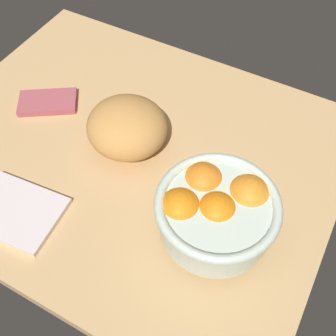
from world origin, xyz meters
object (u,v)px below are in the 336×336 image
object	(u,v)px
bread_loaf	(127,127)
napkin_spare	(16,212)
fruit_bowl	(215,210)
napkin_folded	(48,102)

from	to	relation	value
bread_loaf	napkin_spare	world-z (taller)	bread_loaf
bread_loaf	napkin_spare	bearing A→B (deg)	68.97
fruit_bowl	napkin_folded	world-z (taller)	fruit_bowl
fruit_bowl	napkin_folded	bearing A→B (deg)	-13.38
napkin_folded	napkin_spare	distance (cm)	26.82
fruit_bowl	napkin_folded	xyz separation A→B (cm)	(43.25, -10.29, -5.34)
fruit_bowl	bread_loaf	size ratio (longest dim) A/B	1.28
napkin_folded	napkin_spare	world-z (taller)	napkin_folded
napkin_spare	bread_loaf	bearing A→B (deg)	-111.03
bread_loaf	napkin_spare	xyz separation A→B (cm)	(8.83, 22.97, -4.24)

